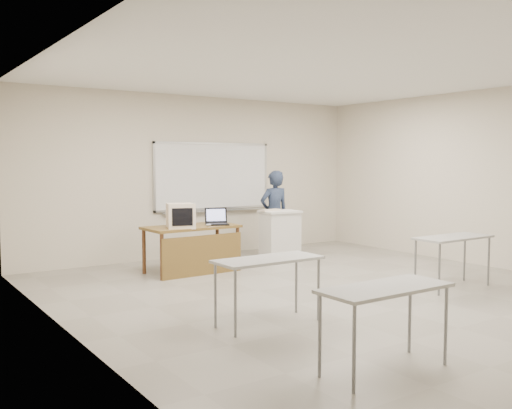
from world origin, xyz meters
TOP-DOWN VIEW (x-y plane):
  - floor at (0.00, 0.00)m, footprint 7.00×8.00m
  - whiteboard at (0.30, 3.97)m, footprint 2.48×0.10m
  - student_desks at (-0.00, -1.35)m, footprint 4.40×2.20m
  - instructor_desk at (-0.90, 2.49)m, footprint 1.49×0.75m
  - podium at (0.80, 2.50)m, footprint 0.66×0.48m
  - crt_monitor at (-1.15, 2.48)m, footprint 0.42×0.46m
  - laptop at (-0.50, 2.52)m, footprint 0.37×0.34m
  - mouse at (-0.70, 2.40)m, footprint 0.11×0.08m
  - keyboard at (0.65, 2.58)m, footprint 0.43×0.20m
  - presenter at (1.08, 3.06)m, footprint 0.62×0.43m

SIDE VIEW (x-z plane):
  - floor at x=0.00m, z-range -0.01..0.00m
  - podium at x=0.80m, z-range 0.00..0.92m
  - instructor_desk at x=-0.90m, z-range 0.18..0.93m
  - student_desks at x=0.00m, z-range 0.31..1.04m
  - mouse at x=-0.70m, z-range 0.75..0.79m
  - presenter at x=1.08m, z-range 0.00..1.61m
  - laptop at x=-0.50m, z-range 0.68..0.95m
  - keyboard at x=0.65m, z-range 0.92..0.94m
  - crt_monitor at x=-1.15m, z-range 0.74..1.13m
  - whiteboard at x=0.30m, z-range 0.83..2.14m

